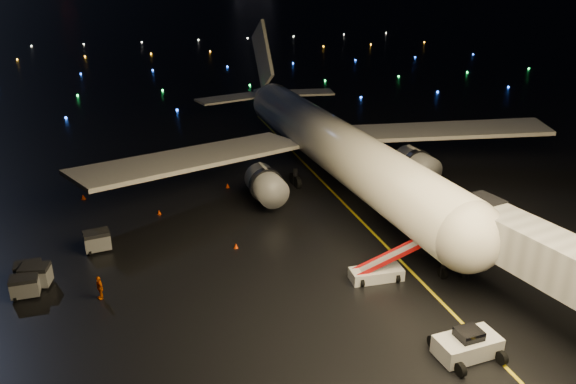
% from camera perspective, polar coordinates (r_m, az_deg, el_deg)
% --- Properties ---
extents(ground, '(2000.00, 2000.00, 0.00)m').
position_cam_1_polar(ground, '(329.10, -16.05, 17.61)').
color(ground, black).
rests_on(ground, ground).
extents(lane_centre, '(0.25, 80.00, 0.02)m').
position_cam_1_polar(lane_centre, '(52.60, 7.42, -2.89)').
color(lane_centre, gold).
rests_on(lane_centre, ground).
extents(airliner, '(56.10, 53.61, 15.07)m').
position_cam_1_polar(airliner, '(60.60, 3.65, 8.21)').
color(airliner, silver).
rests_on(airliner, ground).
extents(pushback_tug, '(4.02, 2.31, 1.85)m').
position_cam_1_polar(pushback_tug, '(36.76, 17.78, -14.37)').
color(pushback_tug, silver).
rests_on(pushback_tug, ground).
extents(belt_loader, '(5.91, 1.93, 2.82)m').
position_cam_1_polar(belt_loader, '(42.80, 9.03, -7.11)').
color(belt_loader, silver).
rests_on(belt_loader, ground).
extents(crew_c, '(0.81, 1.14, 1.79)m').
position_cam_1_polar(crew_c, '(42.46, -18.60, -9.17)').
color(crew_c, '#E45600').
rests_on(crew_c, ground).
extents(safety_cone_0, '(0.51, 0.51, 0.44)m').
position_cam_1_polar(safety_cone_0, '(47.45, -5.32, -5.45)').
color(safety_cone_0, '#F33800').
rests_on(safety_cone_0, ground).
extents(safety_cone_1, '(0.53, 0.53, 0.50)m').
position_cam_1_polar(safety_cone_1, '(59.98, -6.16, 0.66)').
color(safety_cone_1, '#F33800').
rests_on(safety_cone_1, ground).
extents(safety_cone_2, '(0.40, 0.40, 0.45)m').
position_cam_1_polar(safety_cone_2, '(54.78, -12.95, -1.99)').
color(safety_cone_2, '#F33800').
rests_on(safety_cone_2, ground).
extents(safety_cone_3, '(0.56, 0.56, 0.55)m').
position_cam_1_polar(safety_cone_3, '(60.36, -20.08, -0.46)').
color(safety_cone_3, '#F33800').
rests_on(safety_cone_3, ground).
extents(taxiway_lights, '(164.00, 92.00, 0.36)m').
position_cam_1_polar(taxiway_lights, '(136.28, -13.42, 12.39)').
color(taxiway_lights, black).
rests_on(taxiway_lights, ground).
extents(baggage_cart_0, '(2.24, 1.72, 1.75)m').
position_cam_1_polar(baggage_cart_0, '(49.15, -18.81, -4.75)').
color(baggage_cart_0, gray).
rests_on(baggage_cart_0, ground).
extents(baggage_cart_1, '(1.92, 1.38, 1.59)m').
position_cam_1_polar(baggage_cart_1, '(46.50, -24.84, -7.43)').
color(baggage_cart_1, gray).
rests_on(baggage_cart_1, ground).
extents(baggage_cart_2, '(2.26, 1.80, 1.71)m').
position_cam_1_polar(baggage_cart_2, '(45.67, -24.24, -7.78)').
color(baggage_cart_2, gray).
rests_on(baggage_cart_2, ground).
extents(baggage_cart_3, '(1.90, 1.35, 1.60)m').
position_cam_1_polar(baggage_cart_3, '(44.70, -25.16, -8.70)').
color(baggage_cart_3, gray).
rests_on(baggage_cart_3, ground).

